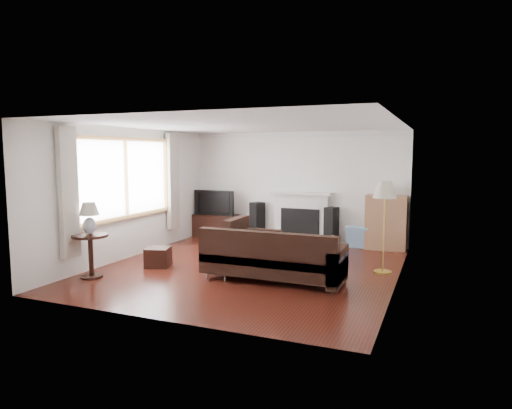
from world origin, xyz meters
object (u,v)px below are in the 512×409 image
at_px(bookshelf, 386,223).
at_px(floor_lamp, 384,227).
at_px(side_table, 91,256).
at_px(coffee_table, 303,250).
at_px(tv_stand, 217,226).
at_px(sectional_sofa, 273,256).

distance_m(bookshelf, floor_lamp, 1.98).
height_order(floor_lamp, side_table, floor_lamp).
bearing_deg(side_table, coffee_table, 38.23).
bearing_deg(bookshelf, side_table, -135.82).
bearing_deg(side_table, tv_stand, 86.83).
xyz_separation_m(bookshelf, sectional_sofa, (-1.38, -3.10, -0.18)).
xyz_separation_m(sectional_sofa, coffee_table, (0.11, 1.32, -0.16)).
bearing_deg(coffee_table, tv_stand, 129.45).
height_order(sectional_sofa, side_table, sectional_sofa).
bearing_deg(bookshelf, tv_stand, -179.33).
bearing_deg(tv_stand, side_table, -93.17).
distance_m(bookshelf, sectional_sofa, 3.40).
bearing_deg(sectional_sofa, tv_stand, 130.25).
height_order(tv_stand, sectional_sofa, sectional_sofa).
height_order(bookshelf, sectional_sofa, bookshelf).
xyz_separation_m(coffee_table, floor_lamp, (1.46, -0.19, 0.55)).
height_order(sectional_sofa, coffee_table, sectional_sofa).
xyz_separation_m(tv_stand, coffee_table, (2.69, -1.73, -0.04)).
bearing_deg(sectional_sofa, coffee_table, 85.41).
bearing_deg(coffee_table, floor_lamp, -25.09).
distance_m(tv_stand, coffee_table, 3.20).
xyz_separation_m(tv_stand, floor_lamp, (4.15, -1.92, 0.51)).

